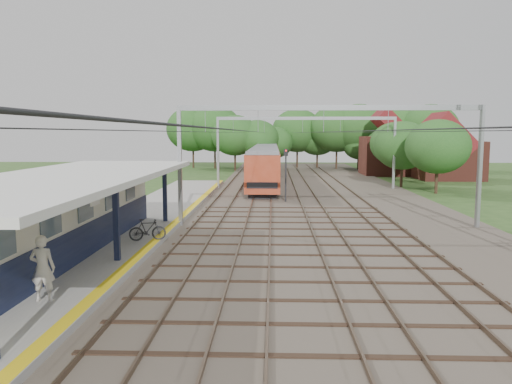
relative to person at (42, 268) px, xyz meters
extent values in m
plane|color=#2D4C1E|center=(6.61, -1.04, -1.37)|extent=(160.00, 160.00, 0.00)
cube|color=#473D33|center=(10.61, 28.96, -1.32)|extent=(18.00, 90.00, 0.10)
cube|color=gray|center=(-0.89, 12.96, -1.20)|extent=(5.00, 52.00, 0.35)
cube|color=yellow|center=(1.36, 12.96, -1.02)|extent=(0.45, 52.00, 0.01)
cube|color=beige|center=(-2.29, 5.96, 0.68)|extent=(3.20, 18.00, 3.40)
cube|color=#111837|center=(-0.67, 5.96, -0.32)|extent=(0.06, 18.00, 1.40)
cube|color=slate|center=(-0.66, 5.96, 1.18)|extent=(0.05, 16.00, 1.30)
cube|color=#111837|center=(0.71, 4.96, 0.58)|extent=(0.22, 0.22, 3.20)
cube|color=#111837|center=(0.71, 13.96, 0.58)|extent=(0.22, 0.22, 3.20)
cube|color=silver|center=(-1.19, 4.96, 2.30)|extent=(6.40, 20.00, 0.24)
cube|color=white|center=(0.61, 2.96, 1.63)|extent=(0.06, 0.85, 0.26)
cube|color=brown|center=(2.39, 28.96, -1.20)|extent=(0.07, 88.00, 0.15)
cube|color=brown|center=(3.83, 28.96, -1.20)|extent=(0.07, 88.00, 0.15)
cube|color=brown|center=(5.39, 28.96, -1.20)|extent=(0.07, 88.00, 0.15)
cube|color=brown|center=(6.83, 28.96, -1.20)|extent=(0.07, 88.00, 0.15)
cube|color=brown|center=(9.09, 28.96, -1.20)|extent=(0.07, 88.00, 0.15)
cube|color=brown|center=(10.53, 28.96, -1.20)|extent=(0.07, 88.00, 0.15)
cube|color=brown|center=(12.69, 28.96, -1.20)|extent=(0.07, 88.00, 0.15)
cube|color=brown|center=(14.13, 28.96, -1.20)|extent=(0.07, 88.00, 0.15)
cube|color=gray|center=(1.61, 13.96, 2.13)|extent=(0.22, 0.22, 7.00)
cube|color=gray|center=(18.61, 13.96, 2.13)|extent=(0.22, 0.22, 7.00)
cube|color=gray|center=(10.11, 13.96, 5.48)|extent=(17.00, 0.20, 0.30)
cube|color=gray|center=(1.61, 33.96, 2.13)|extent=(0.22, 0.22, 7.00)
cube|color=gray|center=(18.61, 33.96, 2.13)|extent=(0.22, 0.22, 7.00)
cube|color=gray|center=(10.11, 33.96, 5.48)|extent=(17.00, 0.20, 0.30)
cylinder|color=black|center=(3.11, 28.96, 4.13)|extent=(0.02, 88.00, 0.02)
cylinder|color=black|center=(6.11, 28.96, 4.13)|extent=(0.02, 88.00, 0.02)
cylinder|color=black|center=(9.81, 28.96, 4.13)|extent=(0.02, 88.00, 0.02)
cylinder|color=black|center=(13.41, 28.96, 4.13)|extent=(0.02, 88.00, 0.02)
cylinder|color=#382619|center=(-3.39, 59.96, 0.07)|extent=(0.28, 0.28, 2.88)
ellipsoid|color=#1A4A1B|center=(-3.39, 59.96, 3.59)|extent=(6.72, 6.72, 5.76)
cylinder|color=#382619|center=(2.61, 61.96, -0.11)|extent=(0.28, 0.28, 2.52)
ellipsoid|color=#1A4A1B|center=(2.61, 61.96, 2.97)|extent=(5.88, 5.88, 5.04)
cylinder|color=#382619|center=(8.61, 58.96, 0.25)|extent=(0.28, 0.28, 3.24)
ellipsoid|color=#1A4A1B|center=(8.61, 58.96, 4.21)|extent=(7.56, 7.56, 6.48)
cylinder|color=#382619|center=(14.61, 60.96, -0.02)|extent=(0.28, 0.28, 2.70)
ellipsoid|color=#1A4A1B|center=(14.61, 60.96, 3.28)|extent=(6.30, 6.30, 5.40)
cylinder|color=#382619|center=(21.11, 36.96, -0.11)|extent=(0.28, 0.28, 2.52)
ellipsoid|color=#1A4A1B|center=(21.11, 36.96, 2.97)|extent=(5.88, 5.88, 5.04)
cylinder|color=#382619|center=(21.61, 52.96, 0.07)|extent=(0.28, 0.28, 2.88)
ellipsoid|color=#1A4A1B|center=(21.61, 52.96, 3.59)|extent=(6.72, 6.72, 5.76)
cube|color=brown|center=(27.61, 44.96, 0.88)|extent=(7.00, 6.00, 4.50)
cube|color=maroon|center=(27.61, 44.96, 4.03)|extent=(4.99, 6.12, 4.99)
cube|color=brown|center=(22.61, 50.96, 1.13)|extent=(8.00, 6.00, 5.00)
cube|color=maroon|center=(22.61, 50.96, 4.53)|extent=(5.52, 6.12, 5.52)
imported|color=beige|center=(0.00, 0.00, 0.00)|extent=(0.79, 0.56, 2.04)
imported|color=black|center=(1.01, 8.64, -0.50)|extent=(1.80, 0.95, 1.04)
cube|color=black|center=(6.11, 34.01, -1.05)|extent=(2.32, 16.58, 0.44)
cube|color=#A13218|center=(6.11, 34.01, 0.76)|extent=(2.90, 18.03, 3.16)
cube|color=black|center=(6.11, 34.01, 1.08)|extent=(2.94, 16.58, 0.90)
cube|color=slate|center=(6.11, 34.01, 2.45)|extent=(2.67, 18.03, 0.28)
cube|color=black|center=(6.11, 52.64, -1.05)|extent=(2.32, 16.58, 0.44)
cube|color=#A13218|center=(6.11, 52.64, 0.76)|extent=(2.90, 18.03, 3.16)
cube|color=black|center=(6.11, 52.64, 1.08)|extent=(2.94, 16.58, 0.90)
cube|color=slate|center=(6.11, 52.64, 2.45)|extent=(2.67, 18.03, 0.28)
cylinder|color=black|center=(7.96, 24.19, 0.55)|extent=(0.16, 0.16, 3.84)
cube|color=black|center=(7.96, 24.19, 2.57)|extent=(0.33, 0.28, 0.53)
sphere|color=red|center=(7.96, 24.09, 2.72)|extent=(0.13, 0.13, 0.13)
camera|label=1|loc=(6.96, -14.47, 4.06)|focal=35.00mm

